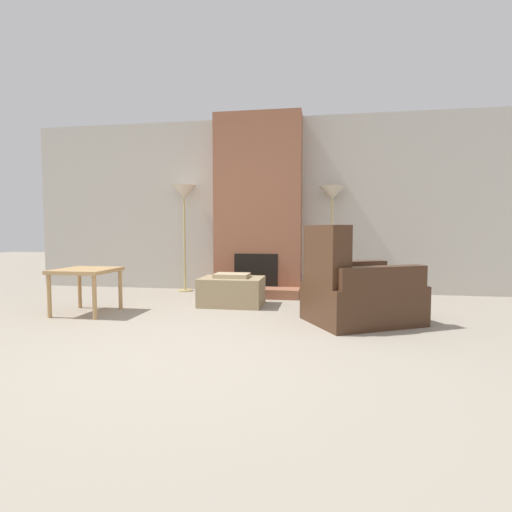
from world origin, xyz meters
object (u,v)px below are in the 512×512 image
object	(u,v)px
ottoman	(232,291)
floor_lamp_right	(332,199)
floor_lamp_left	(184,197)
side_table	(86,275)
armchair	(355,295)

from	to	relation	value
ottoman	floor_lamp_right	world-z (taller)	floor_lamp_right
floor_lamp_left	floor_lamp_right	size ratio (longest dim) A/B	1.03
side_table	floor_lamp_left	distance (m)	2.07
side_table	floor_lamp_right	size ratio (longest dim) A/B	0.40
side_table	floor_lamp_left	bearing A→B (deg)	73.10
side_table	ottoman	bearing A→B (deg)	26.01
floor_lamp_right	side_table	bearing A→B (deg)	-147.35
floor_lamp_left	side_table	bearing A→B (deg)	-106.90
side_table	floor_lamp_right	distance (m)	3.37
armchair	side_table	world-z (taller)	armchair
floor_lamp_left	floor_lamp_right	bearing A→B (deg)	0.00
ottoman	floor_lamp_right	xyz separation A→B (m)	(1.23, 1.02, 1.19)
side_table	floor_lamp_left	size ratio (longest dim) A/B	0.39
ottoman	side_table	bearing A→B (deg)	-153.99
armchair	floor_lamp_left	size ratio (longest dim) A/B	0.79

